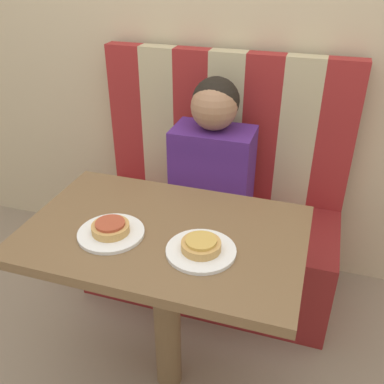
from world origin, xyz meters
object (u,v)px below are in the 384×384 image
(pizza_left, at_px, (110,227))
(plate_left, at_px, (111,233))
(person, at_px, (213,151))
(plate_right, at_px, (201,251))
(pizza_right, at_px, (201,245))

(pizza_left, bearing_deg, plate_left, 0.00)
(person, bearing_deg, plate_left, -102.26)
(plate_left, bearing_deg, person, 77.74)
(plate_left, xyz_separation_m, pizza_left, (0.00, 0.00, 0.02))
(person, bearing_deg, plate_right, -77.74)
(person, bearing_deg, pizza_right, -77.74)
(person, relative_size, plate_right, 3.01)
(plate_right, distance_m, pizza_right, 0.02)
(person, xyz_separation_m, plate_left, (-0.15, -0.69, -0.01))
(person, relative_size, pizza_right, 5.33)
(person, distance_m, pizza_left, 0.70)
(plate_right, bearing_deg, pizza_right, 0.00)
(person, relative_size, pizza_left, 5.33)
(person, height_order, plate_left, person)
(plate_left, xyz_separation_m, plate_right, (0.30, 0.00, 0.00))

